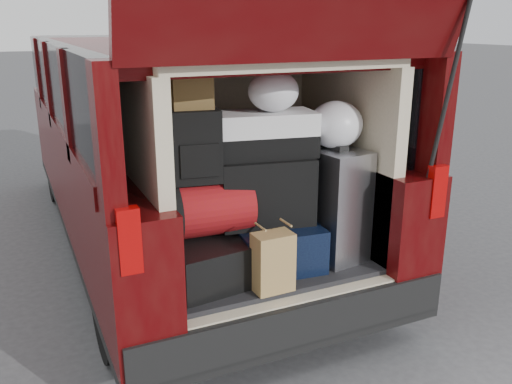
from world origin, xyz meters
The scene contains 14 objects.
ground centered at (0.00, 0.00, 0.00)m, with size 80.00×80.00×0.00m, color #3E3E41.
minivan centered at (0.00, 1.86, 0.91)m, with size 1.90×5.35×2.77m.
load_floor centered at (0.00, 0.28, 0.28)m, with size 1.24×1.05×0.55m, color black.
black_hardshell centered at (-0.39, 0.13, 0.67)m, with size 0.44×0.60×0.24m, color black.
navy_hardshell centered at (0.07, 0.15, 0.68)m, with size 0.48×0.59×0.26m, color black.
silver_roller centered at (0.43, 0.09, 0.88)m, with size 0.28×0.45×0.67m, color white.
kraft_bag centered at (-0.09, -0.19, 0.71)m, with size 0.21×0.13×0.32m, color #A9854C.
red_duffel centered at (-0.33, 0.14, 0.95)m, with size 0.48×0.31×0.31m, color maroon.
black_soft_case centered at (0.02, 0.15, 1.00)m, with size 0.54×0.32×0.39m, color black.
backpack centered at (-0.39, 0.14, 1.30)m, with size 0.27×0.16×0.39m, color black.
twotone_duffel centered at (0.04, 0.18, 1.32)m, with size 0.56×0.29×0.25m, color white.
grocery_sack_lower centered at (-0.38, 0.20, 1.59)m, with size 0.21×0.17×0.19m, color brown.
plastic_bag_center centered at (0.08, 0.17, 1.56)m, with size 0.29×0.27×0.23m, color white.
plastic_bag_right centered at (0.45, 0.09, 1.36)m, with size 0.32×0.30×0.28m, color white.
Camera 1 is at (-1.27, -2.54, 1.92)m, focal length 38.00 mm.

